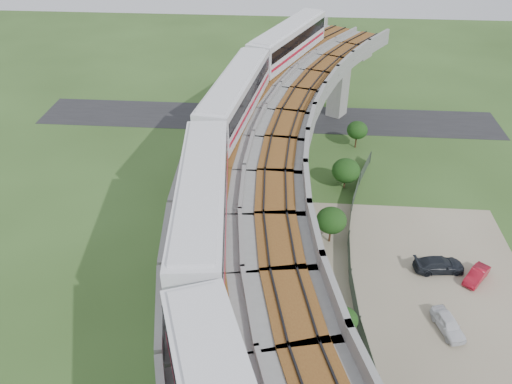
# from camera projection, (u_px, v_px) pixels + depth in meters

# --- Properties ---
(ground) EXTENTS (160.00, 160.00, 0.00)m
(ground) POSITION_uv_depth(u_px,v_px,m) (247.00, 276.00, 41.37)
(ground) COLOR #304A1D
(ground) RESTS_ON ground
(dirt_lot) EXTENTS (18.00, 26.00, 0.04)m
(dirt_lot) POSITION_uv_depth(u_px,v_px,m) (423.00, 304.00, 38.82)
(dirt_lot) COLOR gray
(dirt_lot) RESTS_ON ground
(asphalt_road) EXTENTS (60.00, 8.00, 0.03)m
(asphalt_road) POSITION_uv_depth(u_px,v_px,m) (267.00, 118.00, 66.08)
(asphalt_road) COLOR #232326
(asphalt_road) RESTS_ON ground
(viaduct) EXTENTS (19.58, 73.98, 11.40)m
(viaduct) POSITION_uv_depth(u_px,v_px,m) (298.00, 188.00, 36.03)
(viaduct) COLOR #99968E
(viaduct) RESTS_ON ground
(metro_train) EXTENTS (10.65, 61.34, 3.64)m
(metro_train) POSITION_uv_depth(u_px,v_px,m) (250.00, 146.00, 34.51)
(metro_train) COLOR silver
(metro_train) RESTS_ON ground
(fence) EXTENTS (3.87, 38.73, 1.50)m
(fence) POSITION_uv_depth(u_px,v_px,m) (366.00, 276.00, 40.33)
(fence) COLOR #2D382D
(fence) RESTS_ON ground
(tree_0) EXTENTS (2.42, 2.42, 3.33)m
(tree_0) POSITION_uv_depth(u_px,v_px,m) (357.00, 130.00, 58.21)
(tree_0) COLOR #382314
(tree_0) RESTS_ON ground
(tree_1) EXTENTS (2.91, 2.91, 3.31)m
(tree_1) POSITION_uv_depth(u_px,v_px,m) (346.00, 171.00, 51.23)
(tree_1) COLOR #382314
(tree_1) RESTS_ON ground
(tree_2) EXTENTS (2.70, 2.70, 3.55)m
(tree_2) POSITION_uv_depth(u_px,v_px,m) (331.00, 220.00, 43.75)
(tree_2) COLOR #382314
(tree_2) RESTS_ON ground
(tree_3) EXTENTS (1.99, 1.99, 2.80)m
(tree_3) POSITION_uv_depth(u_px,v_px,m) (344.00, 320.00, 35.03)
(tree_3) COLOR #382314
(tree_3) RESTS_ON ground
(car_white) EXTENTS (2.28, 3.66, 1.16)m
(car_white) POSITION_uv_depth(u_px,v_px,m) (448.00, 324.00, 36.40)
(car_white) COLOR white
(car_white) RESTS_ON dirt_lot
(car_red) EXTENTS (2.81, 3.12, 1.03)m
(car_red) POSITION_uv_depth(u_px,v_px,m) (477.00, 275.00, 40.71)
(car_red) COLOR maroon
(car_red) RESTS_ON dirt_lot
(car_dark) EXTENTS (4.38, 2.22, 1.22)m
(car_dark) POSITION_uv_depth(u_px,v_px,m) (439.00, 265.00, 41.60)
(car_dark) COLOR black
(car_dark) RESTS_ON dirt_lot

